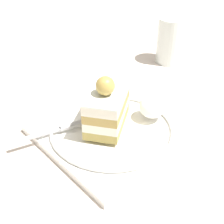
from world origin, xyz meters
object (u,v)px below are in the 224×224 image
Objects in this scene: dessert_plate at (112,131)px; cake_slice at (107,106)px; whipped_cream_dollop at (152,107)px; drink_glass_near at (172,42)px; fork at (50,132)px.

cake_slice is (0.00, -0.01, 0.05)m from dessert_plate.
cake_slice reaches higher than dessert_plate.
dessert_plate is 0.05m from cake_slice.
cake_slice is 2.55× the size of whipped_cream_dollop.
drink_glass_near is at bearing -154.93° from cake_slice.
whipped_cream_dollop is 0.29m from drink_glass_near.
fork is 1.09× the size of drink_glass_near.
whipped_cream_dollop is 0.38× the size of fork.
whipped_cream_dollop is 0.41× the size of drink_glass_near.
dessert_plate is at bearing -13.76° from whipped_cream_dollop.
cake_slice reaches higher than fork.
whipped_cream_dollop is at bearing 158.54° from fork.
fork is at bearing -21.46° from whipped_cream_dollop.
fork is (0.09, -0.05, 0.01)m from dessert_plate.
drink_glass_near is (-0.31, -0.15, -0.00)m from cake_slice.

